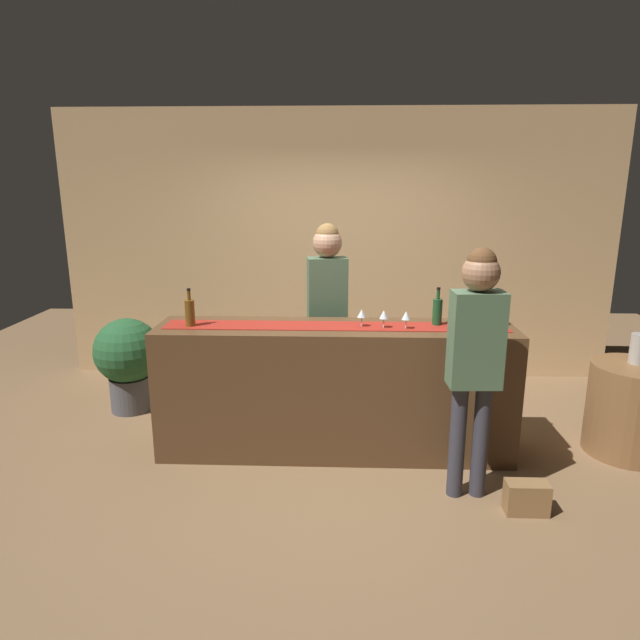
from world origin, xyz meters
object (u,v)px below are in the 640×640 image
wine_glass_near_customer (406,316)px  customer_sipping (476,347)px  round_side_table (632,409)px  handbag (527,498)px  wine_bottle_amber (190,312)px  wine_bottle_green (437,311)px  wine_bottle_clear (496,312)px  bartender (327,300)px  wine_glass_mid_counter (362,314)px  potted_plant_tall (128,358)px  wine_glass_far_end (384,315)px  vase_on_side_table (639,349)px

wine_glass_near_customer → customer_sipping: bearing=-55.0°
round_side_table → wine_glass_near_customer: bearing=-176.2°
handbag → wine_bottle_amber: bearing=161.6°
customer_sipping → wine_bottle_green: bearing=98.6°
wine_bottle_clear → bartender: size_ratio=0.17×
wine_glass_mid_counter → handbag: 1.72m
wine_bottle_amber → wine_bottle_clear: same height
potted_plant_tall → wine_bottle_amber: bearing=-43.1°
wine_glass_near_customer → wine_bottle_clear: bearing=9.1°
wine_bottle_green → potted_plant_tall: bearing=166.2°
wine_bottle_amber → wine_glass_near_customer: bearing=-0.9°
wine_bottle_amber → wine_glass_near_customer: wine_bottle_amber is taller
wine_bottle_green → wine_glass_mid_counter: bearing=-172.4°
wine_bottle_amber → wine_bottle_green: same height
wine_glass_far_end → vase_on_side_table: 2.06m
wine_bottle_amber → handbag: bearing=-18.4°
bartender → handbag: bartender is taller
wine_glass_near_customer → customer_sipping: 0.69m
wine_bottle_green → potted_plant_tall: (-2.77, 0.68, -0.64)m
wine_bottle_clear → wine_glass_mid_counter: 1.04m
wine_glass_far_end → handbag: wine_glass_far_end is taller
wine_bottle_amber → wine_glass_mid_counter: 1.33m
potted_plant_tall → handbag: 3.65m
customer_sipping → handbag: bearing=-33.7°
vase_on_side_table → round_side_table: bearing=-106.0°
wine_bottle_clear → round_side_table: wine_bottle_clear is taller
wine_glass_mid_counter → vase_on_side_table: 2.22m
wine_glass_mid_counter → wine_glass_far_end: (0.17, -0.03, 0.00)m
wine_glass_far_end → vase_on_side_table: size_ratio=0.60×
wine_glass_near_customer → handbag: 1.50m
bartender → potted_plant_tall: 2.00m
round_side_table → vase_on_side_table: bearing=74.0°
wine_bottle_green → bartender: bearing=149.5°
wine_bottle_green → round_side_table: size_ratio=0.41×
round_side_table → potted_plant_tall: (-4.36, 0.70, 0.15)m
wine_bottle_clear → wine_glass_near_customer: size_ratio=2.10×
wine_glass_near_customer → customer_sipping: customer_sipping is taller
vase_on_side_table → potted_plant_tall: (-4.38, 0.63, -0.34)m
wine_glass_near_customer → handbag: bearing=-46.2°
wine_glass_mid_counter → customer_sipping: size_ratio=0.08×
wine_glass_near_customer → potted_plant_tall: 2.72m
bartender → vase_on_side_table: bartender is taller
handbag → bartender: bearing=133.6°
wine_glass_mid_counter → round_side_table: (2.18, 0.06, -0.79)m
wine_bottle_amber → round_side_table: wine_bottle_amber is taller
wine_bottle_amber → wine_bottle_green: 1.93m
wine_bottle_amber → customer_sipping: bearing=-16.0°
wine_bottle_amber → round_side_table: 3.60m
wine_bottle_green → potted_plant_tall: 2.92m
wine_bottle_green → customer_sipping: customer_sipping is taller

